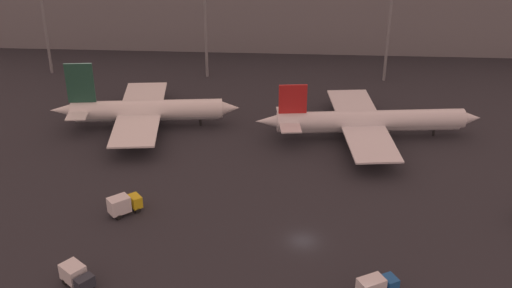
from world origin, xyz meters
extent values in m
plane|color=#26262B|center=(0.00, 0.00, 0.00)|extent=(600.00, 600.00, 0.00)
cube|color=slate|center=(0.00, 99.21, 9.97)|extent=(223.99, 23.47, 19.95)
cylinder|color=white|center=(-32.47, 39.21, 3.84)|extent=(31.59, 7.52, 4.04)
cylinder|color=#ADB2B7|center=(-32.47, 39.21, 3.13)|extent=(29.96, 6.74, 3.44)
cone|color=white|center=(-15.70, 41.10, 3.84)|extent=(5.25, 4.36, 3.84)
cone|color=white|center=(-49.44, 37.30, 4.14)|extent=(6.41, 4.09, 3.44)
cube|color=#1E4738|center=(-45.55, 37.74, 10.09)|extent=(5.67, 1.03, 8.45)
cube|color=white|center=(-46.17, 37.67, 4.45)|extent=(5.32, 12.02, 0.24)
cube|color=white|center=(-34.03, 39.04, 3.33)|extent=(12.45, 33.12, 0.36)
cylinder|color=gray|center=(-34.10, 48.14, 1.97)|extent=(4.67, 2.71, 2.22)
cylinder|color=gray|center=(-32.08, 30.15, 1.97)|extent=(4.67, 2.71, 2.22)
cylinder|color=black|center=(-21.57, 40.44, 0.91)|extent=(0.50, 0.50, 1.82)
cylinder|color=black|center=(-34.21, 40.64, 0.91)|extent=(0.50, 0.50, 1.82)
cylinder|color=black|center=(-33.84, 37.43, 0.91)|extent=(0.50, 0.50, 1.82)
cylinder|color=silver|center=(13.75, 36.88, 3.80)|extent=(38.21, 8.22, 4.00)
cylinder|color=silver|center=(13.75, 36.88, 3.10)|extent=(36.26, 7.41, 3.40)
cone|color=silver|center=(33.82, 39.14, 3.80)|extent=(5.19, 4.31, 3.80)
cone|color=silver|center=(-6.53, 34.60, 4.10)|extent=(6.34, 4.05, 3.40)
cube|color=red|center=(-2.12, 35.10, 8.80)|extent=(5.60, 1.02, 6.02)
cube|color=silver|center=(-2.87, 35.01, 4.40)|extent=(5.34, 12.61, 0.24)
cube|color=silver|center=(11.86, 36.67, 3.30)|extent=(12.54, 34.78, 0.36)
cylinder|color=gray|center=(11.93, 46.26, 1.95)|extent=(4.61, 2.68, 2.20)
cylinder|color=gray|center=(14.06, 27.33, 1.95)|extent=(4.61, 2.68, 2.20)
cylinder|color=black|center=(26.97, 38.37, 0.90)|extent=(0.50, 0.50, 1.80)
cylinder|color=black|center=(11.68, 38.26, 0.90)|extent=(0.50, 0.50, 1.80)
cylinder|color=black|center=(12.04, 35.08, 0.90)|extent=(0.50, 0.50, 1.80)
cube|color=#195199|center=(11.67, -11.89, 1.85)|extent=(2.58, 2.81, 2.26)
cube|color=silver|center=(8.97, -13.36, 2.22)|extent=(4.18, 3.68, 3.01)
cube|color=gold|center=(-27.79, 7.11, 1.72)|extent=(2.74, 2.85, 1.99)
cube|color=silver|center=(-30.03, 5.27, 2.05)|extent=(4.06, 3.93, 2.66)
cylinder|color=black|center=(-28.48, 7.69, 0.45)|extent=(1.07, 1.03, 0.90)
cylinder|color=black|center=(-27.35, 6.32, 0.45)|extent=(1.07, 1.03, 0.90)
cylinder|color=black|center=(-31.13, 5.52, 0.45)|extent=(1.07, 1.03, 0.90)
cylinder|color=black|center=(-30.00, 4.15, 0.45)|extent=(1.07, 1.03, 0.90)
cube|color=#282D38|center=(-30.00, -13.82, 1.60)|extent=(2.85, 2.99, 1.76)
cube|color=silver|center=(-32.16, -12.05, 1.89)|extent=(4.13, 4.04, 2.35)
cylinder|color=black|center=(-29.50, -12.97, 0.45)|extent=(1.11, 1.07, 0.90)
cylinder|color=black|center=(-32.07, -10.87, 0.45)|extent=(1.11, 1.07, 0.90)
cylinder|color=black|center=(-33.30, -12.37, 0.45)|extent=(1.11, 1.07, 0.90)
cylinder|color=slate|center=(-63.81, 69.09, 9.99)|extent=(0.70, 0.70, 19.99)
cylinder|color=slate|center=(-23.81, 69.09, 12.87)|extent=(0.70, 0.70, 25.75)
cylinder|color=slate|center=(20.40, 69.09, 11.39)|extent=(0.70, 0.70, 22.78)
camera|label=1|loc=(-2.32, -81.74, 58.62)|focal=45.00mm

